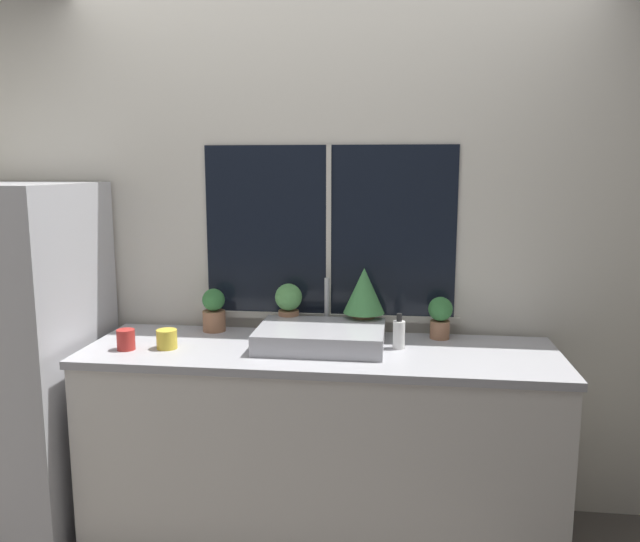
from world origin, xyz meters
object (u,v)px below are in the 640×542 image
at_px(potted_plant_far_left, 214,310).
at_px(mug_red, 126,340).
at_px(potted_plant_far_right, 440,316).
at_px(refrigerator, 19,357).
at_px(potted_plant_center_left, 289,305).
at_px(soap_bottle, 399,334).
at_px(mug_yellow, 167,339).
at_px(potted_plant_center_right, 364,295).
at_px(sink, 321,336).

bearing_deg(potted_plant_far_left, mug_red, -129.04).
bearing_deg(mug_red, potted_plant_far_right, 14.60).
distance_m(refrigerator, potted_plant_center_left, 1.29).
height_order(potted_plant_far_right, soap_bottle, potted_plant_far_right).
distance_m(refrigerator, soap_bottle, 1.78).
relative_size(refrigerator, mug_red, 17.81).
bearing_deg(potted_plant_center_left, mug_yellow, -146.92).
bearing_deg(potted_plant_center_right, potted_plant_far_right, 0.00).
height_order(potted_plant_far_right, mug_red, potted_plant_far_right).
relative_size(potted_plant_center_right, mug_red, 3.62).
bearing_deg(mug_yellow, sink, 9.97).
height_order(refrigerator, mug_yellow, refrigerator).
height_order(potted_plant_far_right, mug_yellow, potted_plant_far_right).
distance_m(sink, mug_red, 0.86).
bearing_deg(potted_plant_center_left, refrigerator, -167.95).
relative_size(refrigerator, sink, 2.87).
distance_m(potted_plant_center_left, mug_red, 0.76).
height_order(refrigerator, potted_plant_center_right, refrigerator).
distance_m(refrigerator, sink, 1.43).
relative_size(sink, potted_plant_center_left, 2.31).
distance_m(potted_plant_far_right, soap_bottle, 0.27).
height_order(potted_plant_center_right, mug_yellow, potted_plant_center_right).
height_order(sink, potted_plant_far_left, sink).
bearing_deg(mug_yellow, refrigerator, 175.78).
relative_size(sink, potted_plant_center_right, 1.71).
bearing_deg(potted_plant_far_left, potted_plant_center_right, 0.00).
distance_m(sink, potted_plant_center_right, 0.31).
distance_m(potted_plant_far_left, soap_bottle, 0.92).
distance_m(potted_plant_center_left, potted_plant_far_right, 0.72).
bearing_deg(potted_plant_far_right, soap_bottle, -134.99).
distance_m(potted_plant_center_right, potted_plant_far_right, 0.37).
xyz_separation_m(potted_plant_far_left, potted_plant_center_right, (0.73, 0.00, 0.09)).
xyz_separation_m(potted_plant_center_right, soap_bottle, (0.17, -0.19, -0.13)).
distance_m(refrigerator, potted_plant_center_right, 1.65).
height_order(refrigerator, potted_plant_far_right, refrigerator).
relative_size(potted_plant_center_right, soap_bottle, 2.07).
relative_size(potted_plant_center_right, mug_yellow, 3.63).
height_order(sink, mug_red, sink).
relative_size(potted_plant_far_left, soap_bottle, 1.32).
distance_m(potted_plant_center_left, mug_yellow, 0.60).
distance_m(potted_plant_far_left, potted_plant_center_right, 0.74).
xyz_separation_m(potted_plant_far_left, potted_plant_center_left, (0.37, 0.00, 0.03)).
bearing_deg(potted_plant_center_left, potted_plant_far_right, -0.00).
bearing_deg(mug_red, refrigerator, 170.63).
distance_m(potted_plant_center_left, potted_plant_center_right, 0.37).
distance_m(sink, soap_bottle, 0.35).
relative_size(potted_plant_center_left, mug_red, 2.69).
relative_size(sink, soap_bottle, 3.54).
bearing_deg(potted_plant_far_right, potted_plant_center_right, 180.00).
bearing_deg(sink, soap_bottle, 1.83).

